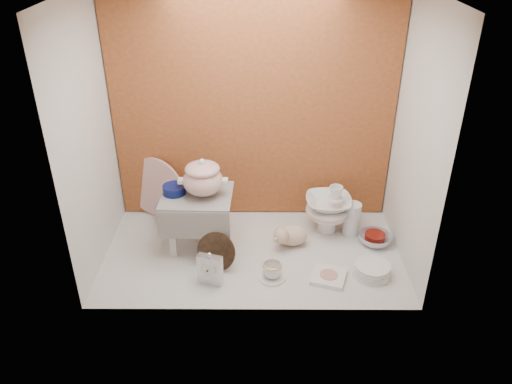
% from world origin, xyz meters
% --- Properties ---
extents(ground, '(1.80, 1.80, 0.00)m').
position_xyz_m(ground, '(0.00, 0.00, 0.00)').
color(ground, silver).
rests_on(ground, ground).
extents(niche_shell, '(1.86, 1.03, 1.53)m').
position_xyz_m(niche_shell, '(0.00, 0.18, 0.93)').
color(niche_shell, '#A35928').
rests_on(niche_shell, ground).
extents(step_stool, '(0.43, 0.37, 0.36)m').
position_xyz_m(step_stool, '(-0.33, 0.09, 0.18)').
color(step_stool, silver).
rests_on(step_stool, ground).
extents(soup_tureen, '(0.30, 0.30, 0.24)m').
position_xyz_m(soup_tureen, '(-0.29, 0.09, 0.48)').
color(soup_tureen, white).
rests_on(soup_tureen, step_stool).
extents(cobalt_bowl, '(0.18, 0.18, 0.05)m').
position_xyz_m(cobalt_bowl, '(-0.47, 0.11, 0.39)').
color(cobalt_bowl, '#0A144F').
rests_on(cobalt_bowl, step_stool).
extents(floral_platter, '(0.41, 0.20, 0.43)m').
position_xyz_m(floral_platter, '(-0.66, 0.45, 0.21)').
color(floral_platter, white).
rests_on(floral_platter, ground).
extents(blue_white_vase, '(0.25, 0.25, 0.25)m').
position_xyz_m(blue_white_vase, '(-0.53, 0.37, 0.12)').
color(blue_white_vase, silver).
rests_on(blue_white_vase, ground).
extents(lacquer_tray, '(0.25, 0.15, 0.22)m').
position_xyz_m(lacquer_tray, '(-0.21, -0.14, 0.11)').
color(lacquer_tray, black).
rests_on(lacquer_tray, ground).
extents(mantel_clock, '(0.15, 0.09, 0.20)m').
position_xyz_m(mantel_clock, '(-0.23, -0.29, 0.10)').
color(mantel_clock, silver).
rests_on(mantel_clock, ground).
extents(plush_pig, '(0.28, 0.23, 0.14)m').
position_xyz_m(plush_pig, '(0.24, 0.09, 0.07)').
color(plush_pig, '#CEA891').
rests_on(plush_pig, ground).
extents(teacup_saucer, '(0.21, 0.21, 0.01)m').
position_xyz_m(teacup_saucer, '(0.11, -0.24, 0.01)').
color(teacup_saucer, white).
rests_on(teacup_saucer, ground).
extents(gold_rim_teacup, '(0.13, 0.13, 0.09)m').
position_xyz_m(gold_rim_teacup, '(0.11, -0.24, 0.06)').
color(gold_rim_teacup, white).
rests_on(gold_rim_teacup, teacup_saucer).
extents(lattice_dish, '(0.23, 0.23, 0.03)m').
position_xyz_m(lattice_dish, '(0.44, -0.24, 0.01)').
color(lattice_dish, white).
rests_on(lattice_dish, ground).
extents(dinner_plate_stack, '(0.26, 0.26, 0.07)m').
position_xyz_m(dinner_plate_stack, '(0.69, -0.21, 0.04)').
color(dinner_plate_stack, white).
rests_on(dinner_plate_stack, ground).
extents(crystal_bowl, '(0.26, 0.26, 0.06)m').
position_xyz_m(crystal_bowl, '(0.77, 0.11, 0.03)').
color(crystal_bowl, silver).
rests_on(crystal_bowl, ground).
extents(clear_glass_vase, '(0.11, 0.11, 0.22)m').
position_xyz_m(clear_glass_vase, '(0.64, 0.22, 0.11)').
color(clear_glass_vase, silver).
rests_on(clear_glass_vase, ground).
extents(porcelain_tower, '(0.33, 0.33, 0.33)m').
position_xyz_m(porcelain_tower, '(0.48, 0.26, 0.17)').
color(porcelain_tower, white).
rests_on(porcelain_tower, ground).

